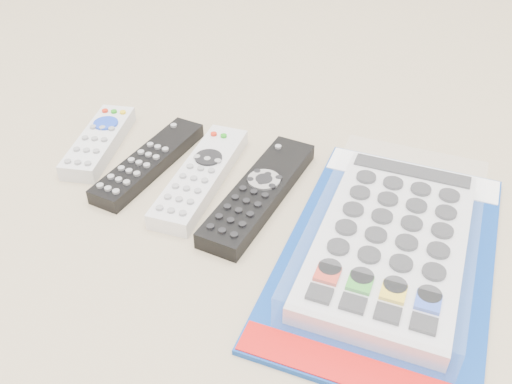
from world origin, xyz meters
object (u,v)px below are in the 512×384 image
(remote_silver_dvd, at_px, (201,176))
(remote_small_grey, at_px, (99,141))
(remote_slim_black, at_px, (149,162))
(jumbo_remote_packaged, at_px, (391,240))
(remote_large_black, at_px, (259,192))

(remote_silver_dvd, bearing_deg, remote_small_grey, 170.28)
(remote_slim_black, height_order, jumbo_remote_packaged, jumbo_remote_packaged)
(remote_small_grey, height_order, remote_slim_black, remote_small_grey)
(remote_small_grey, bearing_deg, remote_large_black, -17.89)
(remote_small_grey, distance_m, remote_large_black, 0.25)
(remote_small_grey, relative_size, jumbo_remote_packaged, 0.46)
(remote_small_grey, distance_m, remote_silver_dvd, 0.17)
(remote_small_grey, height_order, remote_silver_dvd, same)
(remote_small_grey, relative_size, remote_silver_dvd, 0.80)
(remote_small_grey, xyz_separation_m, jumbo_remote_packaged, (0.42, -0.07, 0.01))
(jumbo_remote_packaged, bearing_deg, remote_small_grey, 171.55)
(remote_small_grey, xyz_separation_m, remote_large_black, (0.25, -0.03, -0.00))
(jumbo_remote_packaged, bearing_deg, remote_silver_dvd, 170.55)
(remote_large_black, relative_size, jumbo_remote_packaged, 0.62)
(remote_small_grey, distance_m, remote_slim_black, 0.09)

